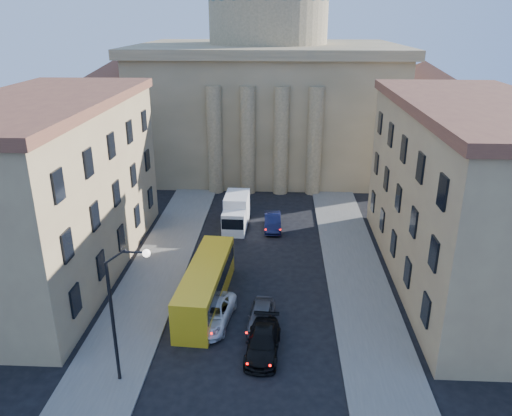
{
  "coord_description": "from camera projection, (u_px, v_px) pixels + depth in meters",
  "views": [
    {
      "loc": [
        1.94,
        -15.91,
        20.59
      ],
      "look_at": [
        0.23,
        18.05,
        7.45
      ],
      "focal_mm": 35.0,
      "sensor_mm": 36.0,
      "label": 1
    }
  ],
  "objects": [
    {
      "name": "sidewalk_left",
      "position": [
        146.0,
        293.0,
        39.47
      ],
      "size": [
        5.0,
        60.0,
        0.15
      ],
      "primitive_type": "cube",
      "color": "#605D57",
      "rests_on": "ground"
    },
    {
      "name": "box_truck",
      "position": [
        236.0,
        213.0,
        51.59
      ],
      "size": [
        2.49,
        6.0,
        3.26
      ],
      "rotation": [
        0.0,
        0.0,
        -0.03
      ],
      "color": "white",
      "rests_on": "ground"
    },
    {
      "name": "sidewalk_right",
      "position": [
        362.0,
        299.0,
        38.68
      ],
      "size": [
        5.0,
        60.0,
        0.15
      ],
      "primitive_type": "cube",
      "color": "#605D57",
      "rests_on": "ground"
    },
    {
      "name": "church",
      "position": [
        268.0,
        82.0,
        69.72
      ],
      "size": [
        68.02,
        28.76,
        36.6
      ],
      "color": "#766848",
      "rests_on": "ground"
    },
    {
      "name": "car_right_far",
      "position": [
        261.0,
        315.0,
        35.32
      ],
      "size": [
        2.08,
        4.51,
        1.5
      ],
      "primitive_type": "imported",
      "rotation": [
        0.0,
        0.0,
        -0.07
      ],
      "color": "#48484D",
      "rests_on": "ground"
    },
    {
      "name": "building_left",
      "position": [
        49.0,
        187.0,
        40.94
      ],
      "size": [
        11.6,
        26.6,
        14.7
      ],
      "color": "tan",
      "rests_on": "ground"
    },
    {
      "name": "car_right_distant",
      "position": [
        273.0,
        222.0,
        51.25
      ],
      "size": [
        1.82,
        4.81,
        1.57
      ],
      "primitive_type": "imported",
      "rotation": [
        0.0,
        0.0,
        0.03
      ],
      "color": "black",
      "rests_on": "ground"
    },
    {
      "name": "street_lamp",
      "position": [
        120.0,
        305.0,
        28.21
      ],
      "size": [
        2.62,
        0.44,
        8.83
      ],
      "color": "black",
      "rests_on": "ground"
    },
    {
      "name": "city_bus",
      "position": [
        206.0,
        284.0,
        37.66
      ],
      "size": [
        3.27,
        11.24,
        3.13
      ],
      "rotation": [
        0.0,
        0.0,
        -0.07
      ],
      "color": "gold",
      "rests_on": "ground"
    },
    {
      "name": "car_left_mid",
      "position": [
        212.0,
        314.0,
        35.47
      ],
      "size": [
        3.32,
        5.93,
        1.57
      ],
      "primitive_type": "imported",
      "rotation": [
        0.0,
        0.0,
        -0.13
      ],
      "color": "silver",
      "rests_on": "ground"
    },
    {
      "name": "car_right_mid",
      "position": [
        263.0,
        342.0,
        32.4
      ],
      "size": [
        2.43,
        5.31,
        1.5
      ],
      "primitive_type": "imported",
      "rotation": [
        0.0,
        0.0,
        -0.06
      ],
      "color": "black",
      "rests_on": "ground"
    },
    {
      "name": "building_right",
      "position": [
        470.0,
        194.0,
        39.36
      ],
      "size": [
        11.6,
        26.6,
        14.7
      ],
      "color": "tan",
      "rests_on": "ground"
    }
  ]
}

